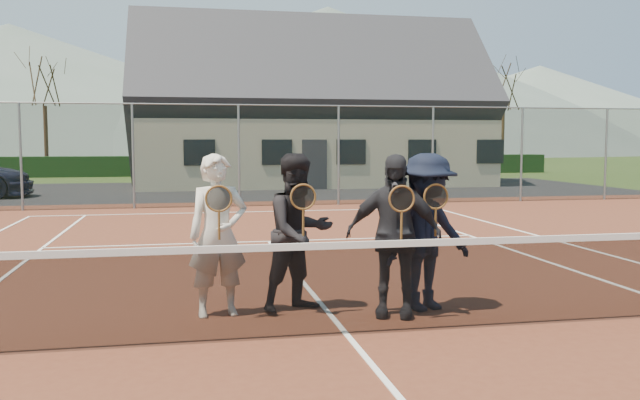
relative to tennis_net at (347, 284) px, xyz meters
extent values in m
plane|color=#2F4619|center=(0.00, 20.00, -0.54)|extent=(220.00, 220.00, 0.00)
cube|color=#562819|center=(0.00, 0.00, -0.53)|extent=(30.00, 30.00, 0.02)
cube|color=black|center=(-4.00, 20.00, -0.53)|extent=(40.00, 12.00, 0.01)
cube|color=black|center=(0.00, 32.00, 0.01)|extent=(40.00, 1.20, 1.10)
cone|color=#53645A|center=(-25.00, 95.00, 8.46)|extent=(110.00, 110.00, 18.00)
cone|color=#52625A|center=(20.00, 95.00, 10.46)|extent=(120.00, 120.00, 22.00)
cone|color=slate|center=(55.00, 95.00, 6.46)|extent=(90.00, 90.00, 14.00)
cube|color=white|center=(0.00, 11.88, -0.51)|extent=(10.97, 0.06, 0.01)
cube|color=white|center=(0.00, 6.40, -0.51)|extent=(8.23, 0.06, 0.01)
cube|color=white|center=(0.00, 0.00, -0.51)|extent=(0.06, 12.80, 0.01)
cube|color=black|center=(0.00, 0.00, -0.06)|extent=(11.60, 0.02, 0.88)
cube|color=white|center=(0.00, 0.00, 0.39)|extent=(11.60, 0.03, 0.07)
cylinder|color=slate|center=(-6.00, 13.50, 0.96)|extent=(0.07, 0.07, 3.00)
cylinder|color=slate|center=(-3.00, 13.50, 0.96)|extent=(0.07, 0.07, 3.00)
cylinder|color=slate|center=(0.00, 13.50, 0.96)|extent=(0.07, 0.07, 3.00)
cylinder|color=slate|center=(3.00, 13.50, 0.96)|extent=(0.07, 0.07, 3.00)
cylinder|color=slate|center=(6.00, 13.50, 0.96)|extent=(0.07, 0.07, 3.00)
cylinder|color=slate|center=(9.00, 13.50, 0.96)|extent=(0.07, 0.07, 3.00)
cylinder|color=slate|center=(12.00, 13.50, 0.96)|extent=(0.07, 0.07, 3.00)
cube|color=black|center=(0.00, 13.50, 0.96)|extent=(30.00, 0.03, 3.00)
cylinder|color=slate|center=(0.00, 13.50, 2.46)|extent=(30.00, 0.04, 0.04)
cube|color=beige|center=(4.00, 24.00, 0.86)|extent=(15.00, 8.00, 2.80)
pyramid|color=#2D2D33|center=(4.00, 24.00, 5.11)|extent=(15.60, 8.20, 4.10)
cube|color=#2D2D33|center=(3.50, 19.98, 0.46)|extent=(1.00, 0.06, 2.00)
cube|color=black|center=(-1.00, 19.98, 0.96)|extent=(1.20, 0.06, 1.00)
cube|color=black|center=(2.00, 19.98, 0.96)|extent=(1.20, 0.06, 1.00)
cube|color=black|center=(5.00, 19.98, 0.96)|extent=(1.20, 0.06, 1.00)
cube|color=black|center=(8.00, 19.98, 0.96)|extent=(1.20, 0.06, 1.00)
cube|color=black|center=(11.00, 19.98, 0.96)|extent=(1.20, 0.06, 1.00)
cylinder|color=#3A2115|center=(-9.00, 33.00, 1.39)|extent=(0.22, 0.22, 3.85)
cylinder|color=#3A2315|center=(2.00, 33.00, 1.39)|extent=(0.22, 0.22, 3.85)
cylinder|color=#3A2215|center=(12.00, 33.00, 1.39)|extent=(0.22, 0.22, 3.85)
cylinder|color=#3C2615|center=(18.00, 33.00, 1.39)|extent=(0.22, 0.22, 3.85)
imported|color=beige|center=(-1.22, 1.03, 0.38)|extent=(0.71, 0.52, 1.80)
torus|color=brown|center=(-1.22, 0.76, 0.81)|extent=(0.29, 0.02, 0.29)
cylinder|color=black|center=(-1.22, 0.76, 0.81)|extent=(0.25, 0.00, 0.25)
cylinder|color=brown|center=(-1.22, 0.76, 0.53)|extent=(0.03, 0.03, 0.32)
imported|color=black|center=(-0.30, 1.08, 0.38)|extent=(1.08, 0.98, 1.80)
torus|color=brown|center=(-0.30, 0.81, 0.81)|extent=(0.29, 0.02, 0.29)
cylinder|color=black|center=(-0.30, 0.81, 0.81)|extent=(0.25, 0.00, 0.25)
cylinder|color=brown|center=(-0.30, 0.81, 0.53)|extent=(0.03, 0.03, 0.32)
imported|color=black|center=(0.68, 0.64, 0.38)|extent=(1.14, 0.79, 1.80)
torus|color=brown|center=(0.68, 0.37, 0.81)|extent=(0.29, 0.02, 0.29)
cylinder|color=black|center=(0.68, 0.37, 0.81)|extent=(0.25, 0.00, 0.25)
cylinder|color=brown|center=(0.68, 0.37, 0.53)|extent=(0.03, 0.03, 0.32)
imported|color=black|center=(1.14, 0.83, 0.38)|extent=(1.32, 1.01, 1.80)
torus|color=brown|center=(1.14, 0.56, 0.81)|extent=(0.29, 0.02, 0.29)
cylinder|color=black|center=(1.14, 0.56, 0.81)|extent=(0.25, 0.00, 0.25)
cylinder|color=brown|center=(1.14, 0.56, 0.53)|extent=(0.03, 0.03, 0.32)
camera|label=1|loc=(-1.57, -6.45, 1.43)|focal=38.00mm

